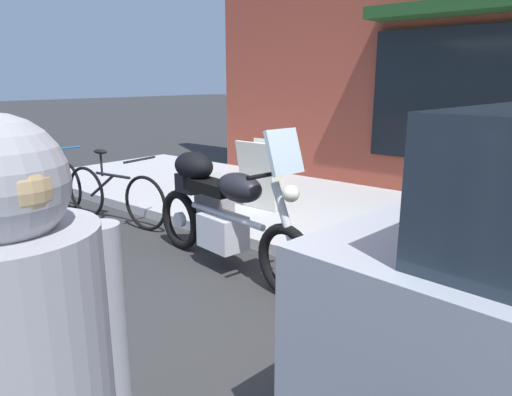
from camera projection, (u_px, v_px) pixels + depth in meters
ground_plane at (201, 318)px, 3.58m from camera, size 80.00×80.00×0.00m
touring_motorcycle at (220, 205)px, 4.46m from camera, size 2.21×0.85×1.40m
parked_bicycle at (114, 195)px, 5.86m from camera, size 1.74×0.48×0.93m
sandwich_board_sign at (262, 175)px, 6.06m from camera, size 0.55×0.41×0.89m
second_bicycle_by_cafe at (52, 178)px, 6.86m from camera, size 1.69×0.48×0.92m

